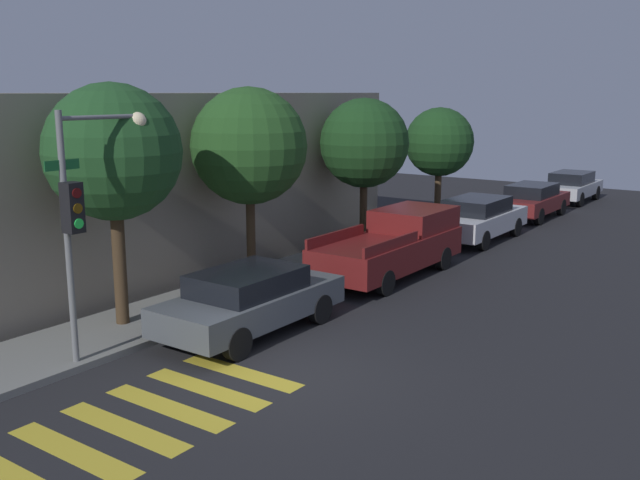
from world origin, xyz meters
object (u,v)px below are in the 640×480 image
Objects in this scene: pickup_truck at (394,244)px; tree_midblock at (249,147)px; sedan_middle at (478,218)px; tree_far_end at (364,143)px; sedan_far_end at (532,200)px; tree_behind_truck at (439,142)px; sedan_near_corner at (250,299)px; traffic_light_pole at (88,193)px; sedan_tail_of_row at (572,186)px; tree_near_corner at (113,153)px.

pickup_truck is 1.03× the size of tree_midblock.
tree_far_end reaches higher than sedan_middle.
sedan_far_end is 0.99× the size of tree_behind_truck.
tree_far_end reaches higher than sedan_near_corner.
sedan_middle is 1.05× the size of sedan_far_end.
tree_midblock is 1.16× the size of tree_behind_truck.
tree_far_end is at bearing 5.94° from traffic_light_pole.
traffic_light_pole reaches higher than sedan_far_end.
tree_midblock reaches higher than traffic_light_pole.
tree_behind_truck reaches higher than sedan_far_end.
tree_near_corner is at bearing 174.23° from sedan_tail_of_row.
sedan_near_corner is at bearing -169.92° from tree_behind_truck.
pickup_truck reaches higher than sedan_tail_of_row.
sedan_middle is at bearing -126.85° from tree_behind_truck.
tree_far_end reaches higher than sedan_far_end.
pickup_truck is at bearing -180.00° from sedan_middle.
tree_near_corner is at bearing 180.00° from tree_behind_truck.
sedan_middle is at bearing -34.68° from tree_far_end.
tree_midblock is (-9.07, 2.45, 2.90)m from sedan_middle.
sedan_middle is at bearing 180.00° from sedan_far_end.
sedan_near_corner is at bearing -163.75° from tree_far_end.
traffic_light_pole is 11.41m from tree_far_end.
tree_near_corner is at bearing 169.60° from sedan_middle.
sedan_near_corner is 9.15m from tree_far_end.
sedan_far_end is 15.04m from tree_midblock.
pickup_truck is at bearing -18.00° from tree_near_corner.
tree_far_end is (8.39, 2.45, 2.70)m from sedan_near_corner.
tree_midblock is (-19.94, 2.45, 2.94)m from sedan_tail_of_row.
tree_behind_truck is (7.63, 2.45, 2.29)m from pickup_truck.
tree_behind_truck reaches higher than pickup_truck.
sedan_near_corner is 0.98× the size of tree_behind_truck.
tree_behind_truck is at bearing 0.00° from tree_near_corner.
sedan_middle is 5.06m from tree_far_end.
sedan_middle is 10.87m from sedan_tail_of_row.
tree_behind_truck is (5.37, 0.00, -0.27)m from tree_far_end.
sedan_far_end is 9.73m from tree_far_end.
sedan_near_corner is 4.78m from tree_midblock.
tree_near_corner reaches higher than sedan_middle.
tree_near_corner is 1.01× the size of tree_midblock.
traffic_light_pole reaches higher than tree_behind_truck.
traffic_light_pole reaches higher than sedan_tail_of_row.
pickup_truck is at bearing -180.00° from sedan_tail_of_row.
traffic_light_pole is at bearing 172.06° from pickup_truck.
tree_behind_truck is at bearing 164.85° from sedan_tail_of_row.
traffic_light_pole is 1.07× the size of sedan_near_corner.
tree_far_end is (11.34, 1.18, 0.20)m from traffic_light_pole.
sedan_near_corner is 0.85× the size of tree_midblock.
sedan_tail_of_row is 0.82× the size of tree_near_corner.
sedan_near_corner is 22.80m from sedan_tail_of_row.
sedan_tail_of_row is at bearing 0.00° from pickup_truck.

